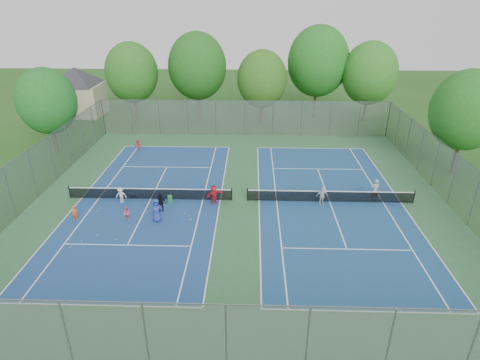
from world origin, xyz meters
The scene contains 41 objects.
ground centered at (0.00, 0.00, 0.00)m, with size 120.00×120.00×0.00m, color #1F4B17.
court_pad centered at (0.00, 0.00, 0.01)m, with size 32.00×32.00×0.01m, color #2B5C37.
court_left centered at (-7.00, 0.00, 0.02)m, with size 10.97×23.77×0.01m, color navy.
court_right centered at (7.00, 0.00, 0.02)m, with size 10.97×23.77×0.01m, color navy.
net_left centered at (-7.00, 0.00, 0.46)m, with size 12.87×0.10×0.91m, color black.
net_right centered at (7.00, 0.00, 0.46)m, with size 12.87×0.10×0.91m, color black.
fence_north centered at (0.00, 16.00, 2.00)m, with size 32.00×0.10×4.00m, color gray.
fence_south centered at (0.00, -16.00, 2.00)m, with size 32.00×0.10×4.00m, color gray.
fence_west centered at (-16.00, 0.00, 2.00)m, with size 32.00×0.10×4.00m, color gray.
fence_east centered at (16.00, 0.00, 2.00)m, with size 32.00×0.10×4.00m, color gray.
house centered at (-22.00, 24.00, 4.21)m, with size 11.03×11.03×7.30m.
tree_nw centered at (-14.00, 22.00, 5.89)m, with size 6.40×6.40×9.58m.
tree_nl centered at (-6.00, 23.00, 6.54)m, with size 7.20×7.20×10.69m.
tree_nc centered at (2.00, 21.00, 5.39)m, with size 6.00×6.00×8.85m.
tree_nr centered at (9.00, 24.00, 7.04)m, with size 7.60×7.60×11.42m.
tree_ne centered at (15.00, 22.00, 5.97)m, with size 6.60×6.60×9.77m.
tree_side_w centered at (-19.00, 10.00, 5.24)m, with size 5.60×5.60×8.47m.
tree_side_e centered at (19.00, 6.00, 5.74)m, with size 6.00×6.00×9.20m.
ball_crate centered at (-8.41, 0.23, 0.16)m, with size 0.36×0.36×0.31m, color blue.
ball_hopper centered at (-5.35, -0.57, 0.31)m, with size 0.32×0.32×0.63m, color #227C32.
student_a centered at (-11.57, -3.40, 0.56)m, with size 0.41×0.27×1.12m, color #E25215.
student_b centered at (-7.90, -3.22, 0.53)m, with size 0.52×0.40×1.06m, color #ED5C89.
student_c centered at (-9.10, -0.60, 0.62)m, with size 0.81×0.46×1.25m, color silver.
student_d centered at (-5.76, -1.83, 0.72)m, with size 0.84×0.35×1.43m, color black.
student_e centered at (-5.73, -3.35, 0.88)m, with size 0.86×0.56×1.76m, color navy.
student_f centered at (-1.92, -0.60, 0.78)m, with size 1.44×0.46×1.56m, color red.
child_far_baseline centered at (-10.75, 10.62, 0.59)m, with size 0.76×0.44×1.18m, color maroon.
instructor centered at (10.44, 0.30, 0.91)m, with size 0.67×0.44×1.83m, color gray.
teen_court_b centered at (6.27, -0.47, 0.74)m, with size 0.87×0.36×1.48m, color silver.
tennis_ball_0 centered at (-10.43, -2.14, 0.03)m, with size 0.07×0.07×0.07m, color #D0D531.
tennis_ball_1 centered at (-10.50, -6.81, 0.03)m, with size 0.07×0.07×0.07m, color #BBD030.
tennis_ball_2 centered at (-9.32, -5.35, 0.03)m, with size 0.07×0.07×0.07m, color yellow.
tennis_ball_3 centered at (-7.94, -5.82, 0.03)m, with size 0.07×0.07×0.07m, color #BFE234.
tennis_ball_4 centered at (-10.38, -1.68, 0.03)m, with size 0.07×0.07×0.07m, color #AECA2F.
tennis_ball_5 centered at (-10.10, -6.07, 0.03)m, with size 0.07×0.07×0.07m, color #D0F238.
tennis_ball_6 centered at (-3.60, -2.61, 0.03)m, with size 0.07×0.07×0.07m, color #B0CB2F.
tennis_ball_7 centered at (-6.57, -1.94, 0.03)m, with size 0.07×0.07×0.07m, color #A2C12D.
tennis_ball_8 centered at (-2.71, -5.03, 0.03)m, with size 0.07×0.07×0.07m, color #A3C12D.
tennis_ball_9 centered at (-7.50, -4.23, 0.03)m, with size 0.07×0.07×0.07m, color #C4E635.
tennis_ball_10 centered at (-3.90, -2.33, 0.03)m, with size 0.07×0.07×0.07m, color #ACC82E.
tennis_ball_11 centered at (-3.42, -3.08, 0.03)m, with size 0.07×0.07×0.07m, color #F0F438.
Camera 1 is at (0.92, -27.70, 14.64)m, focal length 30.00 mm.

